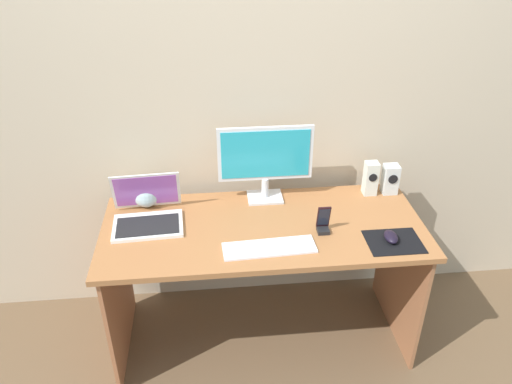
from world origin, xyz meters
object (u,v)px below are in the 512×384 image
(fishbowl, at_px, (146,193))
(phone_in_dock, at_px, (323,223))
(speaker_right, at_px, (390,179))
(speaker_near_monitor, at_px, (371,178))
(keyboard_external, at_px, (269,248))
(mouse, at_px, (391,237))
(monitor, at_px, (265,159))
(laptop, at_px, (147,214))

(fishbowl, relative_size, phone_in_dock, 1.07)
(speaker_right, bearing_deg, phone_in_dock, -143.05)
(fishbowl, bearing_deg, phone_in_dock, -20.97)
(speaker_right, bearing_deg, speaker_near_monitor, 179.95)
(speaker_right, bearing_deg, fishbowl, 179.89)
(fishbowl, height_order, keyboard_external, fishbowl)
(keyboard_external, height_order, phone_in_dock, phone_in_dock)
(fishbowl, distance_m, mouse, 1.21)
(keyboard_external, bearing_deg, speaker_right, 28.72)
(keyboard_external, relative_size, phone_in_dock, 3.01)
(speaker_right, height_order, fishbowl, speaker_right)
(speaker_near_monitor, bearing_deg, fishbowl, 179.89)
(monitor, relative_size, laptop, 1.39)
(monitor, bearing_deg, speaker_near_monitor, -0.48)
(speaker_near_monitor, bearing_deg, monitor, 179.52)
(fishbowl, bearing_deg, laptop, -83.76)
(phone_in_dock, bearing_deg, keyboard_external, -157.94)
(monitor, relative_size, speaker_right, 2.98)
(speaker_right, bearing_deg, laptop, -172.90)
(speaker_right, distance_m, phone_in_dock, 0.53)
(phone_in_dock, bearing_deg, fishbowl, 159.03)
(speaker_near_monitor, xyz_separation_m, phone_in_dock, (-0.32, -0.32, -0.04))
(speaker_near_monitor, height_order, phone_in_dock, speaker_near_monitor)
(laptop, bearing_deg, monitor, 15.26)
(mouse, bearing_deg, keyboard_external, -177.58)
(monitor, relative_size, fishbowl, 3.21)
(speaker_near_monitor, height_order, keyboard_external, speaker_near_monitor)
(monitor, bearing_deg, mouse, -38.89)
(monitor, xyz_separation_m, fishbowl, (-0.60, -0.00, -0.16))
(speaker_near_monitor, distance_m, mouse, 0.43)
(speaker_right, relative_size, laptop, 0.47)
(fishbowl, height_order, mouse, fishbowl)
(speaker_near_monitor, height_order, laptop, laptop)
(speaker_near_monitor, bearing_deg, speaker_right, -0.05)
(speaker_near_monitor, relative_size, mouse, 1.82)
(laptop, relative_size, fishbowl, 2.32)
(laptop, xyz_separation_m, keyboard_external, (0.56, -0.27, -0.04))
(laptop, relative_size, keyboard_external, 0.83)
(monitor, height_order, fishbowl, monitor)
(mouse, bearing_deg, speaker_right, 74.62)
(keyboard_external, xyz_separation_m, mouse, (0.56, 0.01, 0.02))
(monitor, xyz_separation_m, mouse, (0.53, -0.43, -0.21))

